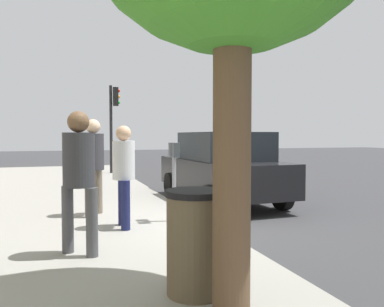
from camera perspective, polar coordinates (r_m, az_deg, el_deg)
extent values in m
plane|color=#38383A|center=(7.37, 1.42, -10.59)|extent=(80.00, 80.00, 0.00)
cube|color=gray|center=(6.96, -22.96, -10.95)|extent=(28.00, 6.00, 0.15)
cylinder|color=gray|center=(7.04, -2.62, -5.22)|extent=(0.07, 0.07, 1.15)
cube|color=#383D42|center=(6.88, -2.41, 0.49)|extent=(0.16, 0.11, 0.26)
cube|color=#383D42|center=(7.08, -2.85, 0.55)|extent=(0.16, 0.11, 0.26)
cube|color=#268C33|center=(6.90, -1.93, 0.66)|extent=(0.10, 0.01, 0.10)
cube|color=#268C33|center=(7.09, -2.39, 0.72)|extent=(0.10, 0.01, 0.10)
cylinder|color=#191E4C|center=(6.85, -10.10, -6.93)|extent=(0.15, 0.15, 0.81)
cylinder|color=#191E4C|center=(6.48, -9.68, -7.46)|extent=(0.15, 0.15, 0.81)
cylinder|color=silver|center=(6.58, -9.94, -0.96)|extent=(0.37, 0.37, 0.64)
sphere|color=tan|center=(6.57, -9.97, 2.93)|extent=(0.25, 0.25, 0.25)
cylinder|color=#47474C|center=(5.43, -17.68, -9.14)|extent=(0.15, 0.15, 0.88)
cylinder|color=#47474C|center=(5.17, -14.39, -9.70)|extent=(0.15, 0.15, 0.88)
cylinder|color=#333338|center=(5.19, -16.19, -0.89)|extent=(0.40, 0.40, 0.70)
sphere|color=brown|center=(5.19, -16.25, 4.47)|extent=(0.27, 0.27, 0.27)
cylinder|color=#726656|center=(7.97, -13.48, -5.35)|extent=(0.15, 0.15, 0.88)
cylinder|color=#726656|center=(7.62, -14.82, -5.74)|extent=(0.15, 0.15, 0.88)
cylinder|color=#333338|center=(7.72, -14.20, 0.26)|extent=(0.40, 0.40, 0.70)
sphere|color=beige|center=(7.72, -14.24, 3.86)|extent=(0.27, 0.27, 0.27)
cube|color=black|center=(9.88, 4.22, -3.06)|extent=(4.47, 2.01, 0.76)
cube|color=black|center=(9.66, 4.74, 1.09)|extent=(2.26, 1.78, 0.68)
cylinder|color=black|center=(10.94, -3.13, -4.51)|extent=(0.67, 0.25, 0.66)
cylinder|color=black|center=(11.58, 5.17, -4.13)|extent=(0.67, 0.25, 0.66)
cylinder|color=black|center=(8.28, 2.87, -6.81)|extent=(0.67, 0.25, 0.66)
cylinder|color=black|center=(9.11, 13.06, -6.01)|extent=(0.67, 0.25, 0.66)
cylinder|color=brown|center=(3.27, 5.84, 0.10)|extent=(0.32, 0.32, 2.78)
cylinder|color=black|center=(16.44, -11.73, 3.47)|extent=(0.12, 0.12, 3.60)
cube|color=black|center=(16.54, -11.08, 8.15)|extent=(0.24, 0.20, 0.76)
sphere|color=red|center=(16.58, -10.70, 8.98)|extent=(0.14, 0.14, 0.14)
sphere|color=orange|center=(16.56, -10.70, 8.15)|extent=(0.14, 0.14, 0.14)
sphere|color=green|center=(16.54, -10.69, 7.32)|extent=(0.14, 0.14, 0.14)
cylinder|color=brown|center=(3.88, 0.51, -13.20)|extent=(0.56, 0.56, 0.95)
cylinder|color=black|center=(3.78, 0.51, -5.81)|extent=(0.59, 0.59, 0.06)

